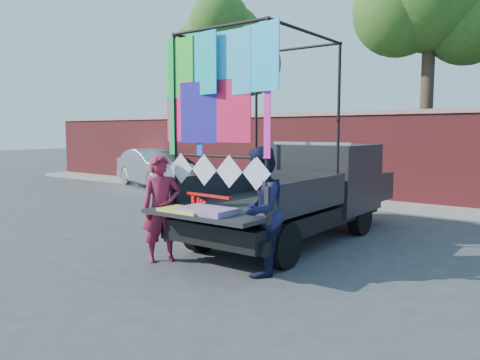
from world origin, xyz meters
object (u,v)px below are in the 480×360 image
Objects in this scene: sedan at (155,168)px; pickup_truck at (308,190)px; man at (260,211)px; woman at (161,209)px.

pickup_truck is at bearing -95.40° from sedan.
sedan is 11.11m from man.
man is (1.62, 0.36, 0.08)m from woman.
man reaches higher than sedan.
man is at bearing -44.52° from woman.
man is (0.70, -2.68, 0.02)m from pickup_truck.
sedan is at bearing 80.91° from woman.
pickup_truck reaches higher than man.
pickup_truck is 3.09× the size of man.
sedan is 2.51× the size of woman.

